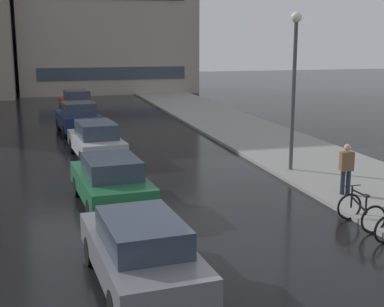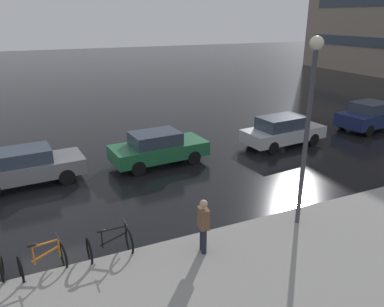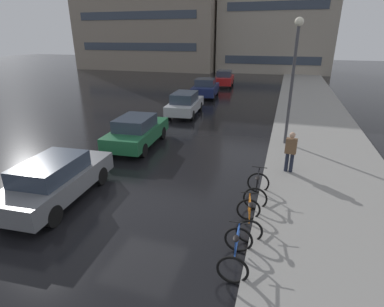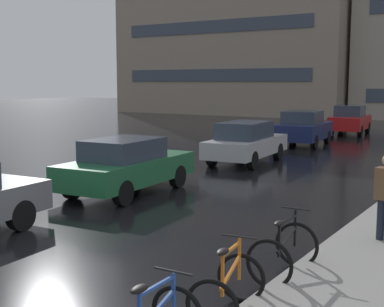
{
  "view_description": "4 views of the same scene",
  "coord_description": "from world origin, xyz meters",
  "px_view_note": "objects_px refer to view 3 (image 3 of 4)",
  "views": [
    {
      "loc": [
        -4.38,
        -10.47,
        4.85
      ],
      "look_at": [
        -0.28,
        4.23,
        1.59
      ],
      "focal_mm": 50.0,
      "sensor_mm": 36.0,
      "label": 1
    },
    {
      "loc": [
        12.44,
        -0.27,
        6.3
      ],
      "look_at": [
        1.28,
        4.79,
        1.8
      ],
      "focal_mm": 35.0,
      "sensor_mm": 36.0,
      "label": 2
    },
    {
      "loc": [
        4.09,
        -7.57,
        5.05
      ],
      "look_at": [
        1.07,
        2.12,
        1.06
      ],
      "focal_mm": 28.0,
      "sensor_mm": 36.0,
      "label": 3
    },
    {
      "loc": [
        6.68,
        -6.21,
        3.02
      ],
      "look_at": [
        0.02,
        4.12,
        1.37
      ],
      "focal_mm": 50.0,
      "sensor_mm": 36.0,
      "label": 4
    }
  ],
  "objects_px": {
    "pedestrian": "(290,151)",
    "car_red": "(224,79)",
    "streetlamp": "(294,68)",
    "car_navy": "(206,88)",
    "bicycle_nearest": "(236,252)",
    "car_silver": "(185,103)",
    "bicycle_third": "(257,189)",
    "bicycle_second": "(249,218)",
    "car_grey": "(56,179)",
    "car_green": "(137,131)"
  },
  "relations": [
    {
      "from": "car_green",
      "to": "car_grey",
      "type": "bearing_deg",
      "value": -91.0
    },
    {
      "from": "car_silver",
      "to": "car_red",
      "type": "relative_size",
      "value": 1.11
    },
    {
      "from": "car_green",
      "to": "pedestrian",
      "type": "height_order",
      "value": "pedestrian"
    },
    {
      "from": "car_red",
      "to": "streetlamp",
      "type": "xyz_separation_m",
      "value": [
        6.64,
        -17.49,
        2.91
      ]
    },
    {
      "from": "car_green",
      "to": "streetlamp",
      "type": "relative_size",
      "value": 0.76
    },
    {
      "from": "bicycle_third",
      "to": "streetlamp",
      "type": "bearing_deg",
      "value": 82.35
    },
    {
      "from": "car_grey",
      "to": "car_red",
      "type": "xyz_separation_m",
      "value": [
        0.36,
        25.2,
        0.07
      ]
    },
    {
      "from": "car_navy",
      "to": "car_red",
      "type": "relative_size",
      "value": 1.04
    },
    {
      "from": "car_grey",
      "to": "car_green",
      "type": "bearing_deg",
      "value": 89.0
    },
    {
      "from": "bicycle_third",
      "to": "bicycle_nearest",
      "type": "bearing_deg",
      "value": -92.58
    },
    {
      "from": "car_red",
      "to": "streetlamp",
      "type": "height_order",
      "value": "streetlamp"
    },
    {
      "from": "bicycle_nearest",
      "to": "car_grey",
      "type": "bearing_deg",
      "value": 167.83
    },
    {
      "from": "car_grey",
      "to": "bicycle_second",
      "type": "bearing_deg",
      "value": 1.61
    },
    {
      "from": "bicycle_third",
      "to": "car_green",
      "type": "bearing_deg",
      "value": 149.65
    },
    {
      "from": "car_green",
      "to": "pedestrian",
      "type": "relative_size",
      "value": 2.54
    },
    {
      "from": "bicycle_third",
      "to": "car_grey",
      "type": "height_order",
      "value": "car_grey"
    },
    {
      "from": "bicycle_nearest",
      "to": "car_red",
      "type": "distance_m",
      "value": 27.12
    },
    {
      "from": "bicycle_nearest",
      "to": "car_silver",
      "type": "distance_m",
      "value": 14.67
    },
    {
      "from": "car_grey",
      "to": "car_red",
      "type": "relative_size",
      "value": 1.09
    },
    {
      "from": "car_navy",
      "to": "bicycle_second",
      "type": "bearing_deg",
      "value": -71.6
    },
    {
      "from": "bicycle_nearest",
      "to": "car_navy",
      "type": "bearing_deg",
      "value": 106.82
    },
    {
      "from": "bicycle_second",
      "to": "car_navy",
      "type": "bearing_deg",
      "value": 108.4
    },
    {
      "from": "bicycle_second",
      "to": "bicycle_third",
      "type": "bearing_deg",
      "value": 88.91
    },
    {
      "from": "car_silver",
      "to": "car_grey",
      "type": "bearing_deg",
      "value": -91.47
    },
    {
      "from": "bicycle_nearest",
      "to": "bicycle_third",
      "type": "height_order",
      "value": "bicycle_third"
    },
    {
      "from": "bicycle_third",
      "to": "car_red",
      "type": "xyz_separation_m",
      "value": [
        -5.86,
        23.29,
        0.42
      ]
    },
    {
      "from": "pedestrian",
      "to": "car_silver",
      "type": "bearing_deg",
      "value": 131.07
    },
    {
      "from": "pedestrian",
      "to": "bicycle_second",
      "type": "bearing_deg",
      "value": -103.73
    },
    {
      "from": "car_green",
      "to": "car_red",
      "type": "height_order",
      "value": "car_red"
    },
    {
      "from": "pedestrian",
      "to": "car_red",
      "type": "bearing_deg",
      "value": 108.08
    },
    {
      "from": "car_red",
      "to": "pedestrian",
      "type": "xyz_separation_m",
      "value": [
        6.83,
        -20.92,
        0.15
      ]
    },
    {
      "from": "car_silver",
      "to": "bicycle_third",
      "type": "bearing_deg",
      "value": -60.08
    },
    {
      "from": "pedestrian",
      "to": "bicycle_third",
      "type": "bearing_deg",
      "value": -112.23
    },
    {
      "from": "bicycle_nearest",
      "to": "car_grey",
      "type": "height_order",
      "value": "car_grey"
    },
    {
      "from": "car_green",
      "to": "car_red",
      "type": "relative_size",
      "value": 1.08
    },
    {
      "from": "streetlamp",
      "to": "car_navy",
      "type": "bearing_deg",
      "value": 122.44
    },
    {
      "from": "car_grey",
      "to": "car_green",
      "type": "height_order",
      "value": "car_green"
    },
    {
      "from": "bicycle_nearest",
      "to": "car_silver",
      "type": "relative_size",
      "value": 0.26
    },
    {
      "from": "car_red",
      "to": "car_grey",
      "type": "bearing_deg",
      "value": -90.83
    },
    {
      "from": "car_green",
      "to": "streetlamp",
      "type": "distance_m",
      "value": 7.84
    },
    {
      "from": "car_navy",
      "to": "car_grey",
      "type": "bearing_deg",
      "value": -90.11
    },
    {
      "from": "pedestrian",
      "to": "bicycle_nearest",
      "type": "bearing_deg",
      "value": -101.28
    },
    {
      "from": "bicycle_third",
      "to": "car_red",
      "type": "relative_size",
      "value": 0.29
    },
    {
      "from": "car_grey",
      "to": "car_red",
      "type": "distance_m",
      "value": 25.2
    },
    {
      "from": "bicycle_second",
      "to": "pedestrian",
      "type": "distance_m",
      "value": 4.27
    },
    {
      "from": "streetlamp",
      "to": "bicycle_third",
      "type": "bearing_deg",
      "value": -97.65
    },
    {
      "from": "bicycle_third",
      "to": "car_navy",
      "type": "bearing_deg",
      "value": 110.26
    },
    {
      "from": "car_green",
      "to": "bicycle_third",
      "type": "bearing_deg",
      "value": -30.35
    },
    {
      "from": "bicycle_third",
      "to": "car_silver",
      "type": "height_order",
      "value": "car_silver"
    },
    {
      "from": "bicycle_nearest",
      "to": "car_navy",
      "type": "distance_m",
      "value": 20.88
    }
  ]
}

